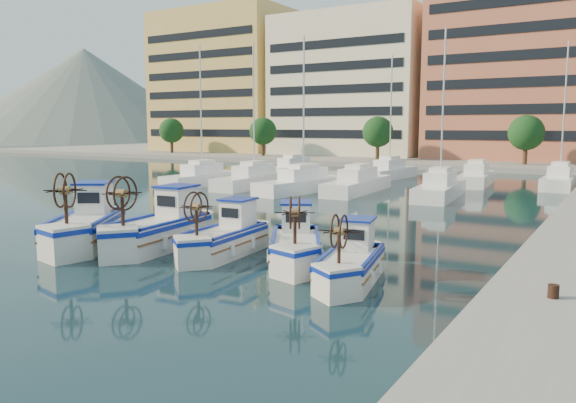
{
  "coord_description": "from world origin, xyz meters",
  "views": [
    {
      "loc": [
        14.24,
        -15.31,
        4.98
      ],
      "look_at": [
        0.85,
        6.66,
        1.5
      ],
      "focal_mm": 35.0,
      "sensor_mm": 36.0,
      "label": 1
    }
  ],
  "objects_px": {
    "fishing_boat_d": "(296,243)",
    "fishing_boat_e": "(351,261)",
    "fishing_boat_b": "(160,227)",
    "fishing_boat_c": "(225,236)",
    "fishing_boat_a": "(86,224)"
  },
  "relations": [
    {
      "from": "fishing_boat_b",
      "to": "fishing_boat_c",
      "type": "relative_size",
      "value": 1.18
    },
    {
      "from": "fishing_boat_a",
      "to": "fishing_boat_c",
      "type": "bearing_deg",
      "value": -17.79
    },
    {
      "from": "fishing_boat_c",
      "to": "fishing_boat_e",
      "type": "relative_size",
      "value": 1.08
    },
    {
      "from": "fishing_boat_c",
      "to": "fishing_boat_d",
      "type": "xyz_separation_m",
      "value": [
        2.99,
        0.35,
        0.01
      ]
    },
    {
      "from": "fishing_boat_c",
      "to": "fishing_boat_d",
      "type": "height_order",
      "value": "fishing_boat_d"
    },
    {
      "from": "fishing_boat_b",
      "to": "fishing_boat_c",
      "type": "height_order",
      "value": "fishing_boat_b"
    },
    {
      "from": "fishing_boat_d",
      "to": "fishing_boat_e",
      "type": "xyz_separation_m",
      "value": [
        2.81,
        -1.25,
        -0.07
      ]
    },
    {
      "from": "fishing_boat_a",
      "to": "fishing_boat_b",
      "type": "distance_m",
      "value": 3.22
    },
    {
      "from": "fishing_boat_c",
      "to": "fishing_boat_e",
      "type": "xyz_separation_m",
      "value": [
        5.8,
        -0.9,
        -0.06
      ]
    },
    {
      "from": "fishing_boat_a",
      "to": "fishing_boat_e",
      "type": "height_order",
      "value": "fishing_boat_a"
    },
    {
      "from": "fishing_boat_b",
      "to": "fishing_boat_c",
      "type": "bearing_deg",
      "value": 1.71
    },
    {
      "from": "fishing_boat_b",
      "to": "fishing_boat_d",
      "type": "xyz_separation_m",
      "value": [
        6.01,
        0.76,
        -0.12
      ]
    },
    {
      "from": "fishing_boat_a",
      "to": "fishing_boat_b",
      "type": "height_order",
      "value": "fishing_boat_a"
    },
    {
      "from": "fishing_boat_a",
      "to": "fishing_boat_c",
      "type": "relative_size",
      "value": 1.22
    },
    {
      "from": "fishing_boat_d",
      "to": "fishing_boat_a",
      "type": "bearing_deg",
      "value": 163.01
    }
  ]
}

